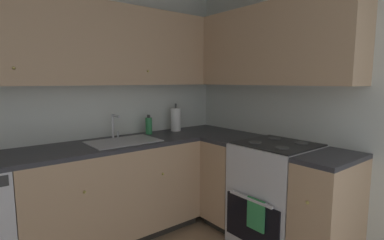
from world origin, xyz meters
name	(u,v)px	position (x,y,z in m)	size (l,w,h in m)	color
wall_back	(48,106)	(0.00, 1.48, 1.23)	(3.72, 0.05, 2.46)	silver
wall_right	(319,106)	(1.84, 0.00, 1.23)	(0.05, 3.01, 2.46)	silver
lower_cabinets_back	(112,193)	(0.42, 1.16, 0.44)	(1.58, 0.62, 0.87)	tan
countertop_back	(110,145)	(0.42, 1.16, 0.89)	(2.79, 0.60, 0.04)	#2D2D33
lower_cabinets_right	(273,196)	(1.51, 0.21, 0.44)	(0.62, 1.32, 0.87)	tan
countertop_right	(275,146)	(1.51, 0.21, 0.89)	(0.60, 1.32, 0.03)	#2D2D33
oven_range	(276,193)	(1.53, 0.19, 0.46)	(0.68, 0.62, 1.05)	silver
upper_cabinets_back	(82,44)	(0.26, 1.30, 1.77)	(2.47, 0.34, 0.71)	tan
upper_cabinets_right	(259,47)	(1.65, 0.52, 1.77)	(0.32, 1.87, 0.71)	tan
sink	(124,146)	(0.53, 1.13, 0.86)	(0.61, 0.40, 0.10)	#B7B7BC
faucet	(114,124)	(0.54, 1.34, 1.04)	(0.07, 0.16, 0.23)	silver
soap_bottle	(149,126)	(0.92, 1.34, 0.99)	(0.07, 0.07, 0.20)	#338C4C
paper_towel_roll	(176,120)	(1.25, 1.32, 1.03)	(0.11, 0.11, 0.31)	white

